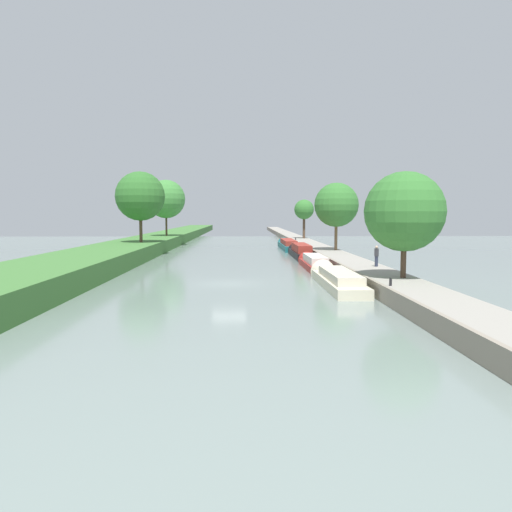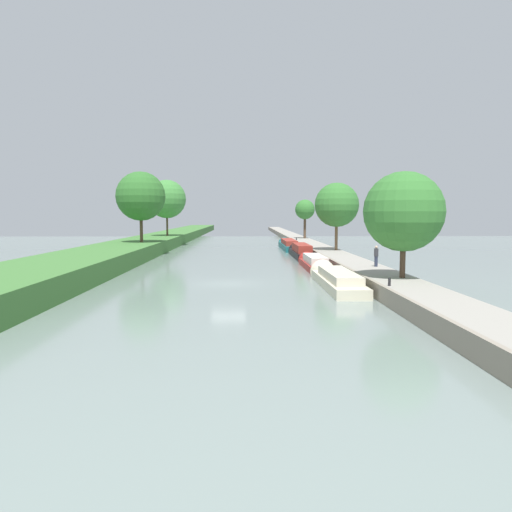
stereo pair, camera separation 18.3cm
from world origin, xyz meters
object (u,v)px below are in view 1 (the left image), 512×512
(narrowboat_red, at_px, (313,263))
(person_walking, at_px, (377,256))
(mooring_bollard_far, at_px, (296,239))
(narrowboat_cream, at_px, (336,279))
(narrowboat_black, at_px, (300,251))
(narrowboat_teal, at_px, (288,245))
(mooring_bollard_near, at_px, (391,282))

(narrowboat_red, xyz_separation_m, person_walking, (3.91, -7.90, 1.32))
(narrowboat_red, relative_size, mooring_bollard_far, 22.75)
(narrowboat_cream, height_order, narrowboat_black, narrowboat_black)
(narrowboat_teal, height_order, person_walking, person_walking)
(narrowboat_red, xyz_separation_m, narrowboat_black, (0.17, 12.35, 0.14))
(mooring_bollard_far, bearing_deg, person_walking, -87.15)
(narrowboat_black, bearing_deg, narrowboat_teal, 91.00)
(mooring_bollard_far, bearing_deg, narrowboat_cream, -92.44)
(person_walking, xyz_separation_m, mooring_bollard_far, (-2.05, 41.21, -0.65))
(narrowboat_black, bearing_deg, mooring_bollard_near, -86.87)
(narrowboat_black, distance_m, person_walking, 20.62)
(narrowboat_teal, height_order, mooring_bollard_near, narrowboat_teal)
(narrowboat_red, relative_size, narrowboat_teal, 0.67)
(narrowboat_cream, relative_size, narrowboat_black, 0.98)
(narrowboat_cream, xyz_separation_m, mooring_bollard_near, (1.92, -6.76, 0.69))
(narrowboat_red, relative_size, person_walking, 6.17)
(narrowboat_black, xyz_separation_m, mooring_bollard_far, (1.69, 20.97, 0.53))
(narrowboat_red, bearing_deg, narrowboat_black, 89.20)
(mooring_bollard_near, bearing_deg, person_walking, 79.06)
(narrowboat_black, distance_m, mooring_bollard_far, 21.04)
(narrowboat_teal, bearing_deg, narrowboat_red, -89.84)
(person_walking, bearing_deg, narrowboat_cream, -135.78)
(mooring_bollard_near, bearing_deg, narrowboat_red, 95.73)
(narrowboat_teal, xyz_separation_m, mooring_bollard_near, (1.93, -45.04, 0.58))
(narrowboat_cream, bearing_deg, mooring_bollard_near, -74.13)
(narrowboat_cream, distance_m, narrowboat_red, 11.77)
(narrowboat_cream, bearing_deg, person_walking, 44.22)
(person_walking, bearing_deg, mooring_bollard_far, 92.85)
(narrowboat_black, height_order, mooring_bollard_near, narrowboat_black)
(mooring_bollard_near, height_order, mooring_bollard_far, same)
(narrowboat_teal, bearing_deg, person_walking, -83.39)
(narrowboat_black, height_order, person_walking, person_walking)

